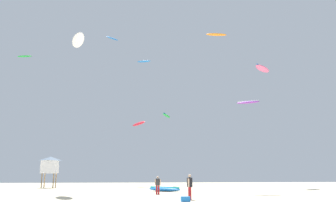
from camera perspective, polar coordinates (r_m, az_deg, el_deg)
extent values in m
plane|color=beige|center=(15.54, 10.06, -17.43)|extent=(120.00, 120.00, 0.00)
cylinder|color=#B21E23|center=(22.13, 4.05, -14.73)|extent=(0.16, 0.16, 0.83)
cylinder|color=#B21E23|center=(21.95, 3.88, -14.76)|extent=(0.16, 0.16, 0.83)
cylinder|color=black|center=(22.02, 3.94, -12.85)|extent=(0.38, 0.38, 0.62)
cylinder|color=beige|center=(22.23, 4.14, -12.90)|extent=(0.11, 0.11, 0.57)
cylinder|color=beige|center=(21.81, 3.74, -12.93)|extent=(0.11, 0.11, 0.57)
sphere|color=beige|center=(22.01, 3.93, -11.73)|extent=(0.23, 0.23, 0.23)
cylinder|color=#B21E23|center=(28.05, -1.70, -14.17)|extent=(0.14, 0.14, 0.77)
cylinder|color=#B21E23|center=(28.05, -2.07, -14.17)|extent=(0.14, 0.14, 0.77)
cylinder|color=#2D2D33|center=(28.03, -1.87, -12.80)|extent=(0.35, 0.35, 0.58)
cylinder|color=beige|center=(28.03, -1.44, -12.85)|extent=(0.10, 0.10, 0.53)
cylinder|color=beige|center=(28.04, -2.31, -12.84)|extent=(0.10, 0.10, 0.53)
sphere|color=beige|center=(28.03, -1.87, -11.99)|extent=(0.21, 0.21, 0.21)
ellipsoid|color=blue|center=(33.22, -0.65, -14.07)|extent=(3.64, 3.68, 0.45)
cylinder|color=#19B29E|center=(33.21, -0.65, -13.76)|extent=(2.72, 2.77, 0.18)
cylinder|color=#8C704C|center=(46.93, -19.65, -11.83)|extent=(0.14, 0.14, 1.90)
cylinder|color=#8C704C|center=(45.46, -20.04, -11.83)|extent=(0.14, 0.14, 1.90)
cylinder|color=#8C704C|center=(47.26, -21.46, -11.69)|extent=(0.14, 0.14, 1.90)
cylinder|color=#8C704C|center=(45.80, -21.91, -11.69)|extent=(0.14, 0.14, 1.90)
cube|color=white|center=(46.37, -20.61, -9.54)|extent=(2.00, 2.00, 1.70)
pyramid|color=slate|center=(46.41, -20.50, -8.16)|extent=(2.30, 2.30, 0.55)
cube|color=blue|center=(20.38, 3.18, -15.72)|extent=(0.56, 0.36, 0.32)
ellipsoid|color=white|center=(35.63, -15.97, 12.11)|extent=(2.35, 4.27, 0.64)
ellipsoid|color=green|center=(56.14, -24.51, 8.92)|extent=(2.57, 1.28, 0.32)
ellipsoid|color=green|center=(57.30, -0.28, -0.94)|extent=(2.44, 3.89, 0.74)
cylinder|color=blue|center=(57.33, -0.28, -0.77)|extent=(1.45, 3.26, 0.16)
ellipsoid|color=#E5598C|center=(51.02, 16.72, 7.26)|extent=(3.94, 3.81, 0.52)
cylinder|color=blue|center=(51.08, 16.71, 7.47)|extent=(2.98, 2.83, 0.19)
ellipsoid|color=purple|center=(60.92, 14.27, 1.44)|extent=(4.33, 2.99, 0.67)
cylinder|color=white|center=(60.97, 14.26, 1.61)|extent=(3.56, 1.89, 0.19)
ellipsoid|color=blue|center=(57.32, -4.39, 8.86)|extent=(2.57, 1.49, 0.26)
ellipsoid|color=orange|center=(39.74, 8.74, 13.43)|extent=(2.57, 0.85, 0.35)
ellipsoid|color=red|center=(48.73, -5.32, -2.38)|extent=(2.61, 3.84, 0.86)
ellipsoid|color=blue|center=(60.60, -10.05, 12.73)|extent=(2.56, 2.11, 0.61)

